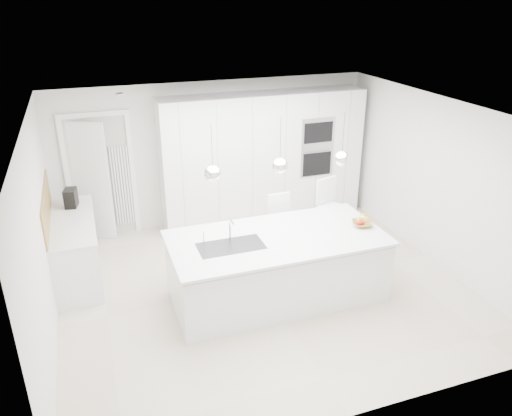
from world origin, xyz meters
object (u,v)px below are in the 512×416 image
object	(u,v)px
fruit_bowl	(362,224)
espresso_machine	(71,198)
bar_stool_right	(329,218)
island_base	(278,270)
bar_stool_left	(282,232)

from	to	relation	value
fruit_bowl	espresso_machine	bearing A→B (deg)	151.46
espresso_machine	bar_stool_right	bearing A→B (deg)	-5.48
fruit_bowl	bar_stool_right	size ratio (longest dim) A/B	0.22
bar_stool_right	island_base	bearing A→B (deg)	-160.54
bar_stool_left	bar_stool_right	distance (m)	0.85
espresso_machine	bar_stool_left	world-z (taller)	espresso_machine
espresso_machine	bar_stool_right	distance (m)	3.93
island_base	bar_stool_right	distance (m)	1.53
island_base	bar_stool_left	distance (m)	0.91
island_base	bar_stool_left	xyz separation A→B (m)	(0.38, 0.82, 0.12)
island_base	espresso_machine	xyz separation A→B (m)	(-2.53, 2.01, 0.61)
bar_stool_left	espresso_machine	bearing A→B (deg)	157.31
fruit_bowl	espresso_machine	distance (m)	4.27
island_base	bar_stool_right	bearing A→B (deg)	36.57
island_base	espresso_machine	world-z (taller)	espresso_machine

